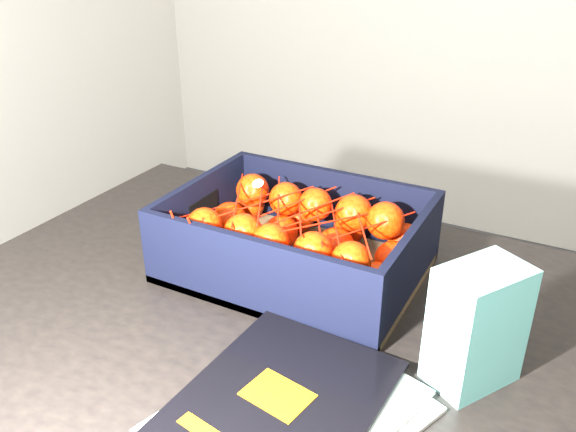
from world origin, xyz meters
The scene contains 6 objects.
table centered at (-0.03, -0.16, 0.65)m, with size 1.20×0.80×0.75m.
magazine_stack centered at (0.00, -0.31, 0.76)m, with size 0.30×0.34×0.02m.
produce_crate centered at (-0.13, -0.03, 0.79)m, with size 0.38×0.29×0.12m.
clementine_heap centered at (-0.13, -0.03, 0.81)m, with size 0.36×0.26×0.11m.
mesh_net centered at (-0.14, -0.03, 0.85)m, with size 0.32×0.25×0.09m.
retail_carton centered at (0.17, -0.15, 0.83)m, with size 0.07×0.10×0.16m, color silver.
Camera 1 is at (0.24, -0.75, 1.25)m, focal length 36.90 mm.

